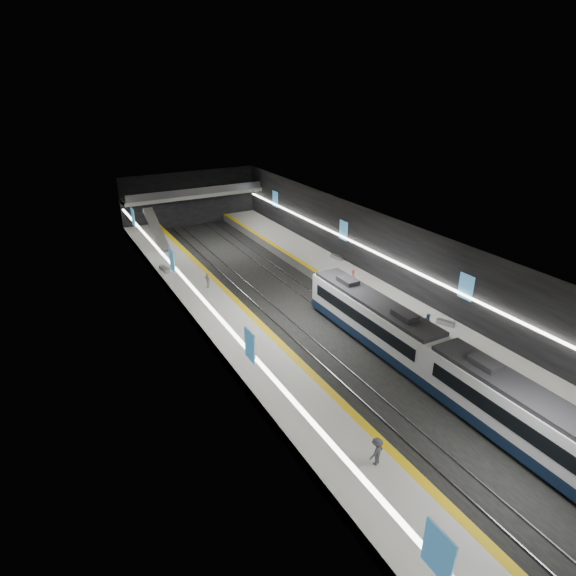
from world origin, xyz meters
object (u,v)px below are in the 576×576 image
passenger_right_a (353,279)px  passenger_left_b (377,452)px  escalator (156,229)px  bench_left_far (164,269)px  bench_right_far (337,257)px  passenger_left_a (207,280)px  passenger_right_b (428,322)px  bench_right_near (446,323)px  train (438,361)px

passenger_right_a → passenger_left_b: passenger_right_a is taller
escalator → passenger_right_a: escalator is taller
bench_left_far → passenger_right_a: size_ratio=0.97×
escalator → bench_right_far: size_ratio=4.67×
bench_left_far → escalator: bearing=72.0°
escalator → passenger_left_a: escalator is taller
passenger_right_b → passenger_left_a: 21.80m
passenger_right_a → passenger_right_b: size_ratio=1.21×
bench_right_near → passenger_left_a: size_ratio=1.03×
passenger_right_a → passenger_left_b: (-13.04, -20.42, -0.08)m
passenger_right_b → passenger_left_a: passenger_right_b is taller
bench_right_far → passenger_left_b: size_ratio=1.00×
bench_right_near → escalator: bearing=92.5°
escalator → bench_left_far: (-1.79, -9.68, -1.68)m
train → bench_left_far: size_ratio=16.48×
train → passenger_right_a: 16.07m
escalator → passenger_left_b: (0.79, -43.54, -1.04)m
train → escalator: size_ratio=3.76×
passenger_left_a → train: bearing=8.1°
bench_left_far → passenger_left_b: (2.57, -33.87, 0.64)m
train → passenger_left_a: bearing=111.9°
passenger_right_b → bench_right_near: bearing=-68.1°
escalator → bench_left_far: size_ratio=4.39×
bench_right_far → train: bearing=-117.5°
escalator → passenger_left_a: size_ratio=5.21×
train → escalator: 40.00m
bench_right_near → passenger_right_a: passenger_right_a is taller
train → bench_right_far: (6.93, 23.11, -0.99)m
escalator → bench_right_near: size_ratio=5.04×
passenger_right_a → passenger_left_b: 24.23m
bench_right_far → passenger_right_a: (-3.10, -7.50, 0.73)m
train → bench_right_near: 8.12m
escalator → passenger_left_b: 43.56m
bench_right_near → passenger_left_a: bearing=108.0°
train → passenger_right_b: (4.10, 5.27, -0.42)m
escalator → bench_right_far: 23.10m
bench_left_far → passenger_left_b: passenger_left_b is taller
escalator → bench_right_near: (16.18, -33.55, -1.71)m
bench_left_far → bench_right_far: 19.64m
passenger_right_a → passenger_left_b: size_ratio=1.09×
train → bench_right_near: (6.18, 5.17, -1.00)m
passenger_right_b → passenger_left_b: 16.71m
bench_right_near → passenger_right_a: bearing=79.5°
bench_left_far → passenger_right_b: size_ratio=1.18×
escalator → passenger_left_b: size_ratio=4.66×
bench_left_far → passenger_left_a: size_ratio=1.19×
bench_right_near → bench_right_far: (0.76, 17.93, 0.02)m
passenger_left_b → bench_right_far: bearing=-136.3°
bench_left_far → passenger_right_a: bearing=-48.3°
bench_right_far → passenger_right_b: 18.07m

